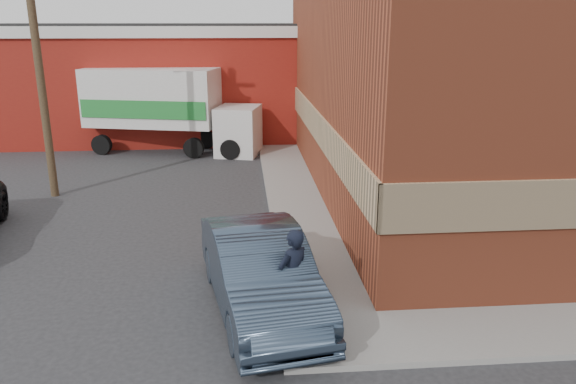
# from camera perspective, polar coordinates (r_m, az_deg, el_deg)

# --- Properties ---
(ground) EXTENTS (90.00, 90.00, 0.00)m
(ground) POSITION_cam_1_polar(r_m,az_deg,el_deg) (11.49, 1.43, -12.84)
(ground) COLOR #28282B
(ground) RESTS_ON ground
(brick_building) EXTENTS (14.25, 18.25, 9.36)m
(brick_building) POSITION_cam_1_polar(r_m,az_deg,el_deg) (21.23, 22.67, 12.94)
(brick_building) COLOR #9B4228
(brick_building) RESTS_ON ground
(sidewalk_west) EXTENTS (1.80, 18.00, 0.12)m
(sidewalk_west) POSITION_cam_1_polar(r_m,az_deg,el_deg) (19.81, 0.31, 0.39)
(sidewalk_west) COLOR gray
(sidewalk_west) RESTS_ON ground
(warehouse) EXTENTS (16.30, 8.30, 5.60)m
(warehouse) POSITION_cam_1_polar(r_m,az_deg,el_deg) (30.44, -14.35, 10.99)
(warehouse) COLOR maroon
(warehouse) RESTS_ON ground
(utility_pole) EXTENTS (2.00, 0.26, 9.00)m
(utility_pole) POSITION_cam_1_polar(r_m,az_deg,el_deg) (19.97, -24.13, 12.78)
(utility_pole) COLOR brown
(utility_pole) RESTS_ON ground
(man) EXTENTS (0.83, 0.77, 1.91)m
(man) POSITION_cam_1_polar(r_m,az_deg,el_deg) (10.75, 0.54, -8.59)
(man) COLOR black
(man) RESTS_ON sidewalk_south
(sedan) EXTENTS (2.70, 5.39, 1.70)m
(sedan) POSITION_cam_1_polar(r_m,az_deg,el_deg) (11.49, -2.83, -8.09)
(sedan) COLOR #313F51
(sedan) RESTS_ON ground
(box_truck) EXTENTS (7.87, 3.96, 3.73)m
(box_truck) POSITION_cam_1_polar(r_m,az_deg,el_deg) (25.82, -12.06, 8.68)
(box_truck) COLOR white
(box_truck) RESTS_ON ground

